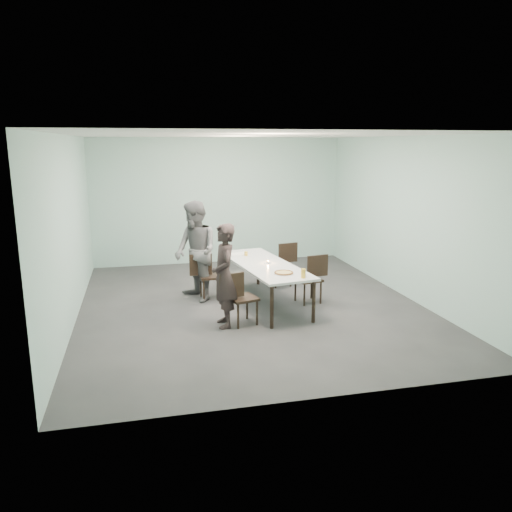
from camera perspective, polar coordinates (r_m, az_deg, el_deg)
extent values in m
plane|color=#333335|center=(9.09, -0.60, -5.59)|extent=(7.00, 7.00, 0.00)
cube|color=#A4CFC6|center=(12.15, -4.26, 6.28)|extent=(6.00, 0.02, 3.00)
cube|color=#A4CFC6|center=(5.45, 7.47, -1.85)|extent=(6.00, 0.02, 3.00)
cube|color=#A4CFC6|center=(8.61, -20.53, 2.83)|extent=(0.02, 7.00, 3.00)
cube|color=#A4CFC6|center=(9.83, 16.74, 4.25)|extent=(0.02, 7.00, 3.00)
cube|color=white|center=(8.63, -0.65, 13.66)|extent=(6.00, 7.00, 0.02)
cube|color=white|center=(8.98, 0.94, -0.98)|extent=(1.26, 2.70, 0.04)
cylinder|color=black|center=(7.87, 1.82, -5.84)|extent=(0.06, 0.06, 0.71)
cylinder|color=black|center=(10.06, -3.67, -1.70)|extent=(0.06, 0.06, 0.71)
cylinder|color=black|center=(8.18, 6.61, -5.20)|extent=(0.06, 0.06, 0.71)
cylinder|color=black|center=(10.31, 0.25, -1.33)|extent=(0.06, 0.06, 0.71)
cube|color=black|center=(8.05, -1.54, -4.85)|extent=(0.52, 0.52, 0.04)
cube|color=black|center=(7.89, -2.77, -3.39)|extent=(0.42, 0.15, 0.40)
cylinder|color=black|center=(7.90, -2.06, -6.91)|extent=(0.04, 0.04, 0.41)
cylinder|color=black|center=(8.19, -3.14, -6.21)|extent=(0.04, 0.04, 0.41)
cylinder|color=black|center=(8.05, 0.12, -6.52)|extent=(0.04, 0.04, 0.41)
cylinder|color=black|center=(8.33, -1.03, -5.85)|extent=(0.04, 0.04, 0.41)
cube|color=black|center=(9.38, -5.16, -2.34)|extent=(0.43, 0.43, 0.04)
cube|color=black|center=(9.29, -6.34, -0.98)|extent=(0.42, 0.06, 0.40)
cylinder|color=black|center=(9.25, -5.98, -4.02)|extent=(0.04, 0.04, 0.41)
cylinder|color=black|center=(9.57, -6.31, -3.45)|extent=(0.04, 0.04, 0.41)
cylinder|color=black|center=(9.31, -3.91, -3.87)|extent=(0.04, 0.04, 0.41)
cylinder|color=black|center=(9.63, -4.31, -3.31)|extent=(0.04, 0.04, 0.41)
cube|color=black|center=(9.17, 5.99, -2.70)|extent=(0.49, 0.49, 0.04)
cube|color=black|center=(9.21, 7.06, -1.13)|extent=(0.42, 0.12, 0.40)
cylinder|color=black|center=(9.46, 6.35, -3.65)|extent=(0.04, 0.04, 0.41)
cylinder|color=black|center=(9.18, 7.41, -4.19)|extent=(0.04, 0.04, 0.41)
cylinder|color=black|center=(9.30, 4.53, -3.90)|extent=(0.04, 0.04, 0.41)
cylinder|color=black|center=(9.01, 5.55, -4.46)|extent=(0.04, 0.04, 0.41)
cube|color=black|center=(10.22, 2.71, -1.03)|extent=(0.49, 0.49, 0.04)
cube|color=black|center=(10.25, 3.68, 0.38)|extent=(0.42, 0.12, 0.40)
cylinder|color=black|center=(10.50, 3.12, -1.93)|extent=(0.04, 0.04, 0.41)
cylinder|color=black|center=(10.21, 3.98, -2.37)|extent=(0.04, 0.04, 0.41)
cylinder|color=black|center=(10.36, 1.44, -2.12)|extent=(0.04, 0.04, 0.41)
cylinder|color=black|center=(10.06, 2.27, -2.58)|extent=(0.04, 0.04, 0.41)
imported|color=black|center=(7.86, -3.66, -2.27)|extent=(0.41, 0.61, 1.66)
imported|color=slate|center=(9.21, -6.91, 0.52)|extent=(0.98, 1.10, 1.85)
cylinder|color=white|center=(8.27, 3.19, -2.02)|extent=(0.34, 0.34, 0.01)
cylinder|color=#E0CB7F|center=(8.27, 3.20, -1.93)|extent=(0.30, 0.30, 0.01)
torus|color=brown|center=(8.27, 3.20, -1.90)|extent=(0.32, 0.32, 0.03)
cylinder|color=white|center=(8.47, 3.67, -1.68)|extent=(0.18, 0.18, 0.01)
cylinder|color=gold|center=(8.03, 5.42, -2.00)|extent=(0.08, 0.08, 0.15)
cylinder|color=silver|center=(8.14, 5.44, -2.01)|extent=(0.08, 0.08, 0.09)
cylinder|color=silver|center=(8.99, 1.37, -0.73)|extent=(0.06, 0.06, 0.03)
cylinder|color=orange|center=(8.98, 1.37, -0.59)|extent=(0.04, 0.04, 0.01)
cylinder|color=gold|center=(9.61, -1.14, 0.29)|extent=(0.07, 0.07, 0.08)
cube|color=silver|center=(9.76, -2.04, 0.26)|extent=(0.33, 0.26, 0.01)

